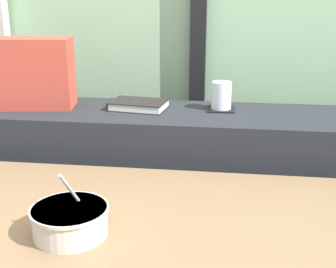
{
  "coord_description": "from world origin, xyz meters",
  "views": [
    {
      "loc": [
        0.3,
        -1.08,
        1.29
      ],
      "look_at": [
        0.09,
        0.46,
        0.78
      ],
      "focal_mm": 49.7,
      "sensor_mm": 36.0,
      "label": 1
    }
  ],
  "objects_px": {
    "breakfast_table": "(141,257)",
    "juice_glass": "(221,97)",
    "soup_bowl": "(70,221)",
    "coaster_square": "(221,109)",
    "throw_pillow": "(29,73)",
    "closed_book": "(138,105)"
  },
  "relations": [
    {
      "from": "throw_pillow",
      "to": "coaster_square",
      "type": "bearing_deg",
      "value": 4.1
    },
    {
      "from": "breakfast_table",
      "to": "coaster_square",
      "type": "distance_m",
      "value": 0.72
    },
    {
      "from": "juice_glass",
      "to": "coaster_square",
      "type": "bearing_deg",
      "value": 0.0
    },
    {
      "from": "breakfast_table",
      "to": "soup_bowl",
      "type": "relative_size",
      "value": 6.81
    },
    {
      "from": "coaster_square",
      "to": "soup_bowl",
      "type": "bearing_deg",
      "value": -114.54
    },
    {
      "from": "throw_pillow",
      "to": "closed_book",
      "type": "bearing_deg",
      "value": 3.4
    },
    {
      "from": "juice_glass",
      "to": "throw_pillow",
      "type": "height_order",
      "value": "throw_pillow"
    },
    {
      "from": "coaster_square",
      "to": "juice_glass",
      "type": "relative_size",
      "value": 1.0
    },
    {
      "from": "coaster_square",
      "to": "throw_pillow",
      "type": "distance_m",
      "value": 0.73
    },
    {
      "from": "breakfast_table",
      "to": "soup_bowl",
      "type": "bearing_deg",
      "value": -151.62
    },
    {
      "from": "breakfast_table",
      "to": "soup_bowl",
      "type": "xyz_separation_m",
      "value": [
        -0.15,
        -0.08,
        0.14
      ]
    },
    {
      "from": "coaster_square",
      "to": "closed_book",
      "type": "relative_size",
      "value": 0.45
    },
    {
      "from": "soup_bowl",
      "to": "breakfast_table",
      "type": "bearing_deg",
      "value": 28.38
    },
    {
      "from": "breakfast_table",
      "to": "coaster_square",
      "type": "bearing_deg",
      "value": 74.36
    },
    {
      "from": "breakfast_table",
      "to": "coaster_square",
      "type": "height_order",
      "value": "coaster_square"
    },
    {
      "from": "breakfast_table",
      "to": "throw_pillow",
      "type": "distance_m",
      "value": 0.88
    },
    {
      "from": "juice_glass",
      "to": "soup_bowl",
      "type": "distance_m",
      "value": 0.82
    },
    {
      "from": "juice_glass",
      "to": "soup_bowl",
      "type": "relative_size",
      "value": 0.54
    },
    {
      "from": "breakfast_table",
      "to": "juice_glass",
      "type": "distance_m",
      "value": 0.73
    },
    {
      "from": "soup_bowl",
      "to": "juice_glass",
      "type": "bearing_deg",
      "value": 65.46
    },
    {
      "from": "closed_book",
      "to": "throw_pillow",
      "type": "height_order",
      "value": "throw_pillow"
    },
    {
      "from": "throw_pillow",
      "to": "breakfast_table",
      "type": "bearing_deg",
      "value": -48.55
    }
  ]
}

